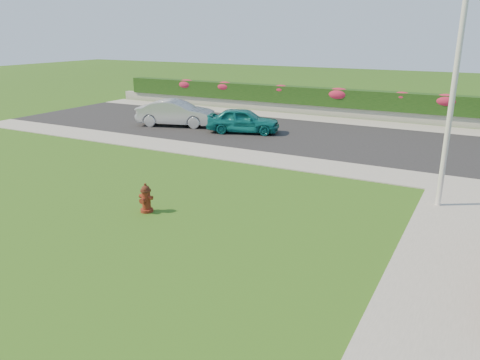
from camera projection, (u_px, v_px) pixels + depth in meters
The scene contains 17 objects.
ground at pixel (130, 243), 11.81m from camera, with size 120.00×120.00×0.00m, color black.
street_far at pixel (230, 128), 25.81m from camera, with size 26.00×8.00×0.04m, color black.
sidewalk_far at pixel (159, 144), 22.06m from camera, with size 24.00×2.00×0.04m, color gray.
curb_corner at pixel (460, 185), 16.20m from camera, with size 2.00×2.00×0.04m, color gray.
sidewalk_beyond at pixel (328, 120), 28.20m from camera, with size 34.00×2.00×0.04m, color gray.
retaining_wall at pixel (336, 111), 29.37m from camera, with size 34.00×0.40×0.60m, color gray.
hedge at pixel (337, 98), 29.20m from camera, with size 32.00×0.90×1.10m, color black.
fire_hydrant at pixel (146, 199), 13.76m from camera, with size 0.45×0.42×0.88m.
sedan_teal at pixel (243, 120), 24.37m from camera, with size 1.51×3.75×1.28m, color #0D6766.
sedan_silver at pixel (176, 113), 26.14m from camera, with size 1.51×4.33×1.43m, color #A5A8AD.
utility_pole at pixel (452, 98), 13.33m from camera, with size 0.16×0.16×6.59m, color silver.
flower_clump_a at pixel (187, 84), 34.12m from camera, with size 1.42×0.92×0.71m, color #BB2036.
flower_clump_b at pixel (225, 86), 32.66m from camera, with size 1.35×0.87×0.67m, color #BB2036.
flower_clump_c at pixel (281, 89), 30.72m from camera, with size 1.16×0.75×0.58m, color #BB2036.
flower_clump_d at pixel (339, 94), 28.99m from camera, with size 1.53×0.98×0.76m, color #BB2036.
flower_clump_e at pixel (402, 97), 27.26m from camera, with size 1.13×0.72×0.56m, color #BB2036.
flower_clump_f at pixel (447, 101), 26.19m from camera, with size 1.49×0.96×0.75m, color #BB2036.
Camera 1 is at (7.55, -8.16, 5.12)m, focal length 35.00 mm.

